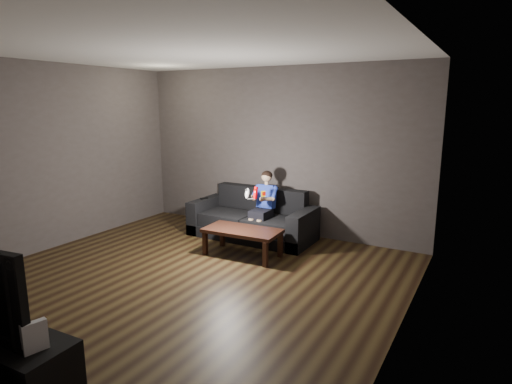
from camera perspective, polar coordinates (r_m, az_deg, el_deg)
The scene contains 12 objects.
floor at distance 5.34m, azimuth -9.87°, elevation -11.80°, with size 5.00×5.00×0.00m, color black.
back_wall at distance 7.04m, azimuth 2.77°, elevation 5.48°, with size 5.00×0.04×2.70m, color #403937.
left_wall at distance 6.83m, azimuth -26.79°, elevation 4.04°, with size 0.04×5.00×2.70m, color #403937.
right_wall at distance 3.88m, azimuth 19.25°, elevation -0.30°, with size 0.04×5.00×2.70m, color #403937.
ceiling at distance 4.93m, azimuth -11.02°, elevation 18.34°, with size 5.00×5.00×0.02m, color beige.
sofa at distance 6.88m, azimuth -0.44°, elevation -3.99°, with size 1.99×0.86×0.77m.
child at distance 6.63m, azimuth 1.02°, elevation -1.05°, with size 0.41×0.50×1.00m.
wii_remote_red at distance 6.22m, azimuth -0.05°, elevation -0.10°, with size 0.06×0.07×0.18m.
nunchuk_white at distance 6.30m, azimuth -1.18°, elevation -0.18°, with size 0.07×0.10×0.17m.
wii_remote_black at distance 7.22m, azimuth -6.90°, elevation -0.82°, with size 0.07×0.15×0.03m.
coffee_table at distance 6.02m, azimuth -1.84°, elevation -5.44°, with size 1.10×0.59×0.39m.
wii_console at distance 3.25m, azimuth -27.42°, elevation -16.74°, with size 0.05×0.16×0.20m, color white.
Camera 1 is at (3.15, -3.75, 2.11)m, focal length 30.00 mm.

